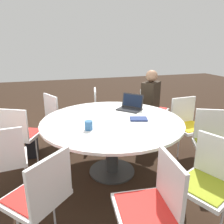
{
  "coord_description": "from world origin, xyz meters",
  "views": [
    {
      "loc": [
        -2.43,
        0.74,
        1.64
      ],
      "look_at": [
        0.0,
        0.0,
        0.83
      ],
      "focal_mm": 35.0,
      "sensor_mm": 36.0,
      "label": 1
    }
  ],
  "objects_px": {
    "chair_4": "(4,157)",
    "chair_9": "(187,122)",
    "chair_5": "(40,193)",
    "chair_6": "(153,201)",
    "person_0": "(151,99)",
    "coffee_cup": "(89,125)",
    "laptop": "(131,106)",
    "chair_0": "(151,106)",
    "chair_7": "(209,178)",
    "spiral_notebook": "(139,119)",
    "chair_3": "(19,132)",
    "handbag": "(32,145)",
    "chair_1": "(102,108)",
    "chair_2": "(59,114)",
    "chair_8": "(213,140)"
  },
  "relations": [
    {
      "from": "chair_5",
      "to": "spiral_notebook",
      "type": "height_order",
      "value": "chair_5"
    },
    {
      "from": "chair_2",
      "to": "chair_1",
      "type": "bearing_deg",
      "value": 74.57
    },
    {
      "from": "laptop",
      "to": "spiral_notebook",
      "type": "relative_size",
      "value": 1.62
    },
    {
      "from": "chair_9",
      "to": "coffee_cup",
      "type": "height_order",
      "value": "chair_9"
    },
    {
      "from": "chair_0",
      "to": "person_0",
      "type": "bearing_deg",
      "value": 19.04
    },
    {
      "from": "chair_1",
      "to": "person_0",
      "type": "distance_m",
      "value": 0.88
    },
    {
      "from": "chair_8",
      "to": "person_0",
      "type": "relative_size",
      "value": 0.71
    },
    {
      "from": "spiral_notebook",
      "to": "chair_1",
      "type": "bearing_deg",
      "value": 5.36
    },
    {
      "from": "chair_9",
      "to": "laptop",
      "type": "relative_size",
      "value": 2.17
    },
    {
      "from": "chair_9",
      "to": "spiral_notebook",
      "type": "height_order",
      "value": "chair_9"
    },
    {
      "from": "chair_3",
      "to": "coffee_cup",
      "type": "relative_size",
      "value": 8.74
    },
    {
      "from": "chair_3",
      "to": "coffee_cup",
      "type": "bearing_deg",
      "value": -15.73
    },
    {
      "from": "chair_5",
      "to": "chair_8",
      "type": "xyz_separation_m",
      "value": [
        0.42,
        -2.01,
        0.0
      ]
    },
    {
      "from": "chair_3",
      "to": "spiral_notebook",
      "type": "height_order",
      "value": "chair_3"
    },
    {
      "from": "chair_1",
      "to": "chair_6",
      "type": "height_order",
      "value": "same"
    },
    {
      "from": "chair_7",
      "to": "laptop",
      "type": "xyz_separation_m",
      "value": [
        1.46,
        0.17,
        0.27
      ]
    },
    {
      "from": "chair_0",
      "to": "chair_9",
      "type": "xyz_separation_m",
      "value": [
        -0.92,
        -0.14,
        0.0
      ]
    },
    {
      "from": "chair_1",
      "to": "chair_2",
      "type": "xyz_separation_m",
      "value": [
        -0.13,
        0.78,
        0.0
      ]
    },
    {
      "from": "chair_0",
      "to": "chair_1",
      "type": "relative_size",
      "value": 1.0
    },
    {
      "from": "chair_2",
      "to": "chair_7",
      "type": "bearing_deg",
      "value": 2.23
    },
    {
      "from": "chair_9",
      "to": "chair_6",
      "type": "bearing_deg",
      "value": 42.91
    },
    {
      "from": "chair_7",
      "to": "chair_8",
      "type": "xyz_separation_m",
      "value": [
        0.64,
        -0.6,
        0.0
      ]
    },
    {
      "from": "chair_9",
      "to": "chair_8",
      "type": "bearing_deg",
      "value": 78.12
    },
    {
      "from": "chair_0",
      "to": "chair_7",
      "type": "xyz_separation_m",
      "value": [
        -2.2,
        0.54,
        0.0
      ]
    },
    {
      "from": "person_0",
      "to": "laptop",
      "type": "distance_m",
      "value": 0.78
    },
    {
      "from": "chair_5",
      "to": "laptop",
      "type": "distance_m",
      "value": 1.78
    },
    {
      "from": "person_0",
      "to": "coffee_cup",
      "type": "height_order",
      "value": "person_0"
    },
    {
      "from": "chair_3",
      "to": "chair_5",
      "type": "relative_size",
      "value": 1.0
    },
    {
      "from": "chair_9",
      "to": "laptop",
      "type": "bearing_deg",
      "value": -16.82
    },
    {
      "from": "chair_0",
      "to": "chair_5",
      "type": "relative_size",
      "value": 1.0
    },
    {
      "from": "spiral_notebook",
      "to": "chair_8",
      "type": "bearing_deg",
      "value": -114.48
    },
    {
      "from": "chair_6",
      "to": "handbag",
      "type": "xyz_separation_m",
      "value": [
        2.07,
        0.97,
        -0.38
      ]
    },
    {
      "from": "chair_0",
      "to": "chair_7",
      "type": "height_order",
      "value": "same"
    },
    {
      "from": "chair_2",
      "to": "person_0",
      "type": "xyz_separation_m",
      "value": [
        -0.23,
        -1.56,
        0.19
      ]
    },
    {
      "from": "chair_6",
      "to": "chair_3",
      "type": "bearing_deg",
      "value": 37.88
    },
    {
      "from": "spiral_notebook",
      "to": "handbag",
      "type": "height_order",
      "value": "spiral_notebook"
    },
    {
      "from": "chair_4",
      "to": "handbag",
      "type": "xyz_separation_m",
      "value": [
        1.02,
        -0.2,
        -0.38
      ]
    },
    {
      "from": "chair_2",
      "to": "chair_5",
      "type": "relative_size",
      "value": 1.0
    },
    {
      "from": "chair_7",
      "to": "handbag",
      "type": "distance_m",
      "value": 2.54
    },
    {
      "from": "handbag",
      "to": "person_0",
      "type": "bearing_deg",
      "value": -89.26
    },
    {
      "from": "chair_6",
      "to": "chair_7",
      "type": "bearing_deg",
      "value": -72.27
    },
    {
      "from": "chair_1",
      "to": "chair_6",
      "type": "distance_m",
      "value": 2.48
    },
    {
      "from": "chair_5",
      "to": "chair_6",
      "type": "relative_size",
      "value": 1.0
    },
    {
      "from": "chair_5",
      "to": "laptop",
      "type": "xyz_separation_m",
      "value": [
        1.24,
        -1.24,
        0.27
      ]
    },
    {
      "from": "chair_1",
      "to": "person_0",
      "type": "height_order",
      "value": "person_0"
    },
    {
      "from": "chair_4",
      "to": "chair_7",
      "type": "height_order",
      "value": "same"
    },
    {
      "from": "chair_6",
      "to": "person_0",
      "type": "relative_size",
      "value": 0.71
    },
    {
      "from": "chair_4",
      "to": "spiral_notebook",
      "type": "bearing_deg",
      "value": -2.06
    },
    {
      "from": "chair_7",
      "to": "laptop",
      "type": "distance_m",
      "value": 1.49
    },
    {
      "from": "chair_4",
      "to": "chair_9",
      "type": "height_order",
      "value": "same"
    }
  ]
}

